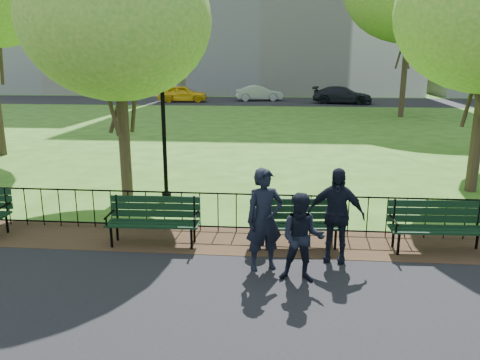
# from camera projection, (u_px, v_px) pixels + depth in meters

# --- Properties ---
(ground) EXTENTS (120.00, 120.00, 0.00)m
(ground) POSITION_uv_depth(u_px,v_px,m) (281.00, 275.00, 8.26)
(ground) COLOR #335F19
(dirt_strip) EXTENTS (60.00, 1.60, 0.01)m
(dirt_strip) POSITION_uv_depth(u_px,v_px,m) (282.00, 242.00, 9.70)
(dirt_strip) COLOR #311E14
(dirt_strip) RESTS_ON ground
(far_street) EXTENTS (70.00, 9.00, 0.01)m
(far_street) POSITION_uv_depth(u_px,v_px,m) (283.00, 101.00, 42.00)
(far_street) COLOR black
(far_street) RESTS_ON ground
(iron_fence) EXTENTS (24.06, 0.06, 1.00)m
(iron_fence) POSITION_uv_depth(u_px,v_px,m) (282.00, 212.00, 10.06)
(iron_fence) COLOR black
(iron_fence) RESTS_ON ground
(park_bench_main) EXTENTS (1.86, 0.73, 1.03)m
(park_bench_main) POSITION_uv_depth(u_px,v_px,m) (280.00, 217.00, 9.34)
(park_bench_main) COLOR black
(park_bench_main) RESTS_ON ground
(park_bench_left_a) EXTENTS (1.89, 0.64, 1.06)m
(park_bench_left_a) POSITION_uv_depth(u_px,v_px,m) (154.00, 215.00, 9.51)
(park_bench_left_a) COLOR black
(park_bench_left_a) RESTS_ON ground
(park_bench_right_a) EXTENTS (1.92, 0.66, 1.08)m
(park_bench_right_a) POSITION_uv_depth(u_px,v_px,m) (438.00, 221.00, 9.16)
(park_bench_right_a) COLOR black
(park_bench_right_a) RESTS_ON ground
(lamppost) EXTENTS (0.30, 0.30, 3.29)m
(lamppost) POSITION_uv_depth(u_px,v_px,m) (164.00, 133.00, 12.43)
(lamppost) COLOR black
(lamppost) RESTS_ON ground
(tree_near_w) EXTENTS (4.81, 4.81, 6.71)m
(tree_near_w) POSITION_uv_depth(u_px,v_px,m) (117.00, 20.00, 11.79)
(tree_near_w) COLOR #2D2116
(tree_near_w) RESTS_ON ground
(person_left) EXTENTS (0.79, 0.65, 1.86)m
(person_left) POSITION_uv_depth(u_px,v_px,m) (264.00, 220.00, 8.26)
(person_left) COLOR black
(person_left) RESTS_ON asphalt_path
(person_mid) EXTENTS (0.78, 0.45, 1.55)m
(person_mid) POSITION_uv_depth(u_px,v_px,m) (302.00, 238.00, 7.82)
(person_mid) COLOR black
(person_mid) RESTS_ON asphalt_path
(person_right) EXTENTS (1.11, 0.61, 1.79)m
(person_right) POSITION_uv_depth(u_px,v_px,m) (336.00, 215.00, 8.63)
(person_right) COLOR black
(person_right) RESTS_ON asphalt_path
(taxi) EXTENTS (4.48, 2.23, 1.47)m
(taxi) POSITION_uv_depth(u_px,v_px,m) (182.00, 94.00, 41.22)
(taxi) COLOR yellow
(taxi) RESTS_ON far_street
(sedan_silver) EXTENTS (4.42, 2.14, 1.40)m
(sedan_silver) POSITION_uv_depth(u_px,v_px,m) (259.00, 93.00, 42.44)
(sedan_silver) COLOR #A1A4A9
(sedan_silver) RESTS_ON far_street
(sedan_dark) EXTENTS (5.28, 2.99, 1.44)m
(sedan_dark) POSITION_uv_depth(u_px,v_px,m) (342.00, 95.00, 39.66)
(sedan_dark) COLOR black
(sedan_dark) RESTS_ON far_street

